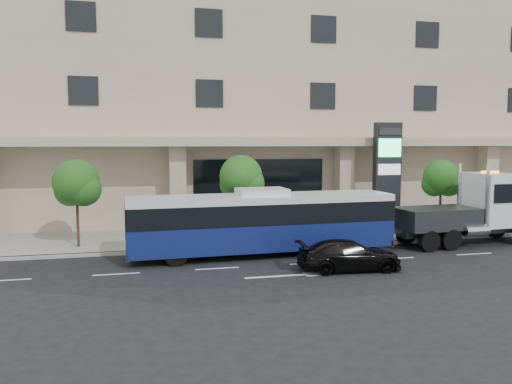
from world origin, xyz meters
TOP-DOWN VIEW (x-y plane):
  - ground at (0.00, 0.00)m, footprint 120.00×120.00m
  - sidewalk at (0.00, 5.00)m, footprint 120.00×6.00m
  - curb at (0.00, 2.00)m, footprint 120.00×0.30m
  - convention_center at (-0.00, 15.42)m, footprint 60.00×17.60m
  - tree_left at (-9.97, 3.59)m, footprint 2.27×2.20m
  - tree_mid at (-1.97, 3.59)m, footprint 2.28×2.20m
  - tree_right at (9.53, 3.59)m, footprint 2.10×2.00m
  - city_bus at (-1.64, 0.54)m, footprint 12.21×2.99m
  - tow_truck at (9.55, 0.60)m, footprint 8.97×2.71m
  - black_sedan at (1.18, -2.91)m, footprint 4.32×2.00m
  - signage_pylon at (6.79, 4.82)m, footprint 1.55×0.63m

SIDE VIEW (x-z plane):
  - ground at x=0.00m, z-range 0.00..0.00m
  - sidewalk at x=0.00m, z-range 0.00..0.15m
  - curb at x=0.00m, z-range 0.00..0.15m
  - black_sedan at x=1.18m, z-range 0.00..1.22m
  - city_bus at x=-1.64m, z-range 0.03..3.10m
  - tow_truck at x=9.55m, z-range -0.36..3.71m
  - tree_right at x=9.53m, z-range 1.01..5.06m
  - tree_left at x=-9.97m, z-range 1.00..5.22m
  - tree_mid at x=-1.97m, z-range 1.07..5.45m
  - signage_pylon at x=6.79m, z-range 0.20..6.33m
  - convention_center at x=0.00m, z-range -0.03..19.97m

